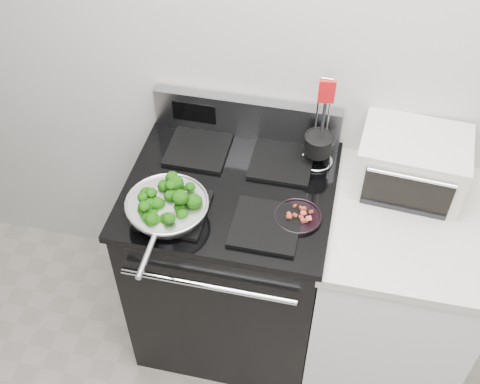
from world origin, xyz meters
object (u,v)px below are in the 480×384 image
(gas_range, at_px, (231,259))
(bacon_plate, at_px, (298,214))
(toaster_oven, at_px, (412,163))
(utensil_holder, at_px, (318,148))
(skillet, at_px, (167,208))

(gas_range, distance_m, bacon_plate, 0.56)
(gas_range, bearing_deg, toaster_oven, 15.55)
(bacon_plate, xyz_separation_m, utensil_holder, (0.03, 0.31, 0.05))
(gas_range, relative_size, toaster_oven, 2.72)
(utensil_holder, bearing_deg, bacon_plate, -102.10)
(skillet, height_order, utensil_holder, utensil_holder)
(gas_range, bearing_deg, utensil_holder, 33.58)
(gas_range, height_order, bacon_plate, gas_range)
(gas_range, height_order, skillet, gas_range)
(utensil_holder, bearing_deg, gas_range, -153.34)
(gas_range, bearing_deg, skillet, -131.50)
(skillet, xyz_separation_m, bacon_plate, (0.46, 0.10, -0.03))
(bacon_plate, height_order, utensil_holder, utensil_holder)
(utensil_holder, xyz_separation_m, toaster_oven, (0.35, -0.02, 0.01))
(bacon_plate, relative_size, toaster_oven, 0.42)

